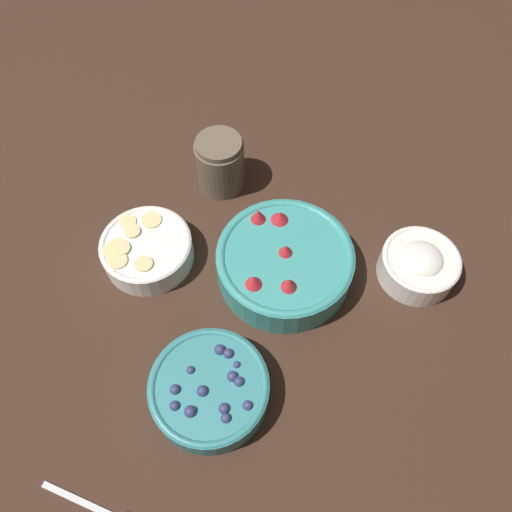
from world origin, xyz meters
TOP-DOWN VIEW (x-y plane):
  - ground_plane at (0.00, 0.00)m, footprint 4.00×4.00m
  - bowl_strawberries at (-0.14, 0.04)m, footprint 0.21×0.21m
  - bowl_blueberries at (0.09, 0.07)m, footprint 0.16×0.16m
  - bowl_bananas at (-0.03, -0.15)m, footprint 0.15×0.15m
  - bowl_cream at (-0.26, 0.21)m, footprint 0.12×0.12m
  - jar_chocolate at (-0.22, -0.15)m, footprint 0.08×0.08m

SIDE VIEW (x-z plane):
  - ground_plane at x=0.00m, z-range 0.00..0.00m
  - bowl_bananas at x=-0.03m, z-range 0.00..0.05m
  - bowl_blueberries at x=0.09m, z-range 0.00..0.06m
  - bowl_cream at x=-0.26m, z-range 0.00..0.06m
  - bowl_strawberries at x=-0.14m, z-range 0.00..0.08m
  - jar_chocolate at x=-0.22m, z-range 0.00..0.10m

